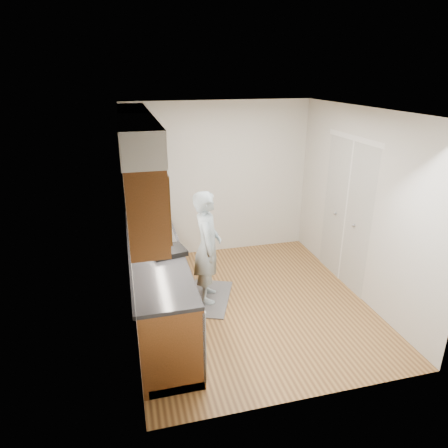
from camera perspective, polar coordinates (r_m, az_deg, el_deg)
name	(u,v)px	position (r m, az deg, el deg)	size (l,w,h in m)	color
floor	(250,302)	(5.49, 3.74, -11.06)	(3.50, 3.50, 0.00)	#9E723C
ceiling	(255,110)	(4.67, 4.48, 15.93)	(3.50, 3.50, 0.00)	white
wall_left	(128,226)	(4.71, -13.54, -0.24)	(0.02, 3.50, 2.50)	beige
wall_right	(360,205)	(5.58, 18.90, 2.55)	(0.02, 3.50, 2.50)	beige
wall_back	(219,180)	(6.55, -0.73, 6.34)	(3.00, 0.02, 2.50)	beige
counter	(158,281)	(5.03, -9.37, -8.03)	(0.64, 2.80, 1.30)	brown
upper_cabinets	(138,164)	(4.56, -12.17, 8.38)	(0.47, 2.80, 1.21)	brown
closet_door	(346,214)	(5.88, 17.00, 1.38)	(0.02, 1.22, 2.05)	silver
floor_mat	(208,298)	(5.55, -2.27, -10.51)	(0.56, 0.95, 0.02)	slate
person	(207,240)	(5.15, -2.41, -2.28)	(0.60, 0.40, 1.71)	#8C9FAA
soap_bottle_a	(150,217)	(5.40, -10.59, 0.95)	(0.11, 0.11, 0.30)	white
soap_bottle_b	(150,219)	(5.52, -10.50, 0.76)	(0.08, 0.08, 0.18)	white
soda_can	(160,228)	(5.27, -9.15, -0.60)	(0.06, 0.06, 0.11)	red
steel_can	(163,219)	(5.57, -8.67, 0.68)	(0.06, 0.06, 0.11)	#A5A5AA
dish_rack	(168,251)	(4.64, -7.97, -3.88)	(0.38, 0.32, 0.06)	black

